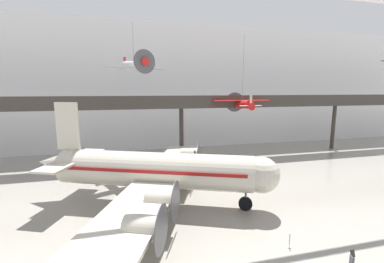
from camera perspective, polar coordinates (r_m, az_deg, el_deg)
hangar_back_wall at (r=51.41m, az=-4.54°, el=9.77°), size 140.00×3.00×23.86m
mezzanine_walkway at (r=41.36m, az=-2.13°, el=5.70°), size 110.00×3.20×10.55m
airliner_silver_main at (r=25.95m, az=-8.59°, el=-8.49°), size 23.55×27.56×10.20m
suspended_plane_silver_racer at (r=35.34m, az=-12.78°, el=14.10°), size 7.97×6.94×6.59m
suspended_plane_red_highwing at (r=41.33m, az=11.09°, el=6.01°), size 9.23×7.53×11.97m
stanchion_barrier at (r=21.67m, az=20.81°, el=-22.18°), size 0.36×0.36×1.08m
info_sign_pedestal at (r=21.46m, az=32.00°, el=-22.96°), size 0.37×0.72×1.24m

